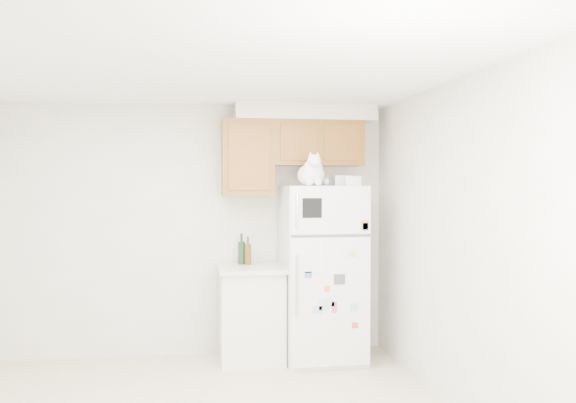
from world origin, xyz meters
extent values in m
cube|color=silver|center=(0.00, 2.00, 1.25)|extent=(3.80, 0.04, 2.50)
cube|color=silver|center=(0.00, -2.00, 1.25)|extent=(3.80, 0.04, 2.50)
cube|color=silver|center=(1.90, 0.00, 1.25)|extent=(0.04, 4.00, 2.50)
cube|color=white|center=(0.00, 0.00, 2.50)|extent=(3.80, 4.00, 0.04)
cube|color=brown|center=(1.20, 1.82, 2.12)|extent=(0.90, 0.33, 0.45)
cube|color=brown|center=(0.50, 1.82, 1.98)|extent=(0.50, 0.33, 0.75)
cube|color=silver|center=(1.07, 1.83, 2.42)|extent=(1.40, 0.37, 0.15)
cube|color=white|center=(1.21, 1.62, 0.85)|extent=(0.76, 0.72, 1.70)
cube|color=white|center=(1.21, 1.25, 1.48)|extent=(0.74, 0.03, 0.44)
cube|color=white|center=(1.21, 1.25, 0.64)|extent=(0.74, 0.03, 1.19)
cube|color=#59595B|center=(1.21, 1.25, 1.25)|extent=(0.74, 0.03, 0.02)
cylinder|color=silver|center=(0.89, 1.22, 1.47)|extent=(0.02, 0.02, 0.32)
cylinder|color=silver|center=(0.89, 1.22, 0.80)|extent=(0.02, 0.02, 0.55)
cube|color=black|center=(1.03, 1.23, 1.50)|extent=(0.18, 0.00, 0.18)
cube|color=white|center=(1.05, 1.23, 1.05)|extent=(0.22, 0.00, 0.28)
cube|color=#46474B|center=(1.29, 1.23, 0.84)|extent=(0.11, 0.00, 0.10)
cube|color=teal|center=(1.00, 1.23, 0.89)|extent=(0.07, 0.00, 0.06)
cube|color=#A0C4E2|center=(1.14, 1.23, 0.62)|extent=(0.09, 0.00, 0.10)
cube|color=#8AB5C4|center=(1.42, 1.23, 0.58)|extent=(0.07, 0.00, 0.07)
cube|color=orange|center=(1.17, 1.23, 0.76)|extent=(0.05, 0.00, 0.06)
cube|color=#8CA2C7|center=(1.08, 1.23, 0.57)|extent=(0.09, 0.00, 0.06)
cube|color=white|center=(1.43, 1.23, 1.58)|extent=(0.06, 0.00, 0.05)
cube|color=#DBC34D|center=(1.41, 1.23, 1.07)|extent=(0.06, 0.00, 0.05)
cube|color=#D33E34|center=(1.43, 1.23, 0.42)|extent=(0.06, 0.00, 0.06)
cube|color=white|center=(1.33, 1.23, 1.08)|extent=(0.07, 0.00, 0.06)
cube|color=white|center=(0.97, 1.23, 1.30)|extent=(0.05, 0.00, 0.07)
cube|color=#BF4C8C|center=(1.24, 1.23, 0.59)|extent=(0.05, 0.00, 0.11)
cube|color=silver|center=(1.21, 1.23, 0.65)|extent=(0.06, 0.00, 0.11)
cube|color=#2949A5|center=(1.53, 1.23, 1.33)|extent=(0.05, 0.00, 0.07)
cube|color=#BD843B|center=(1.52, 1.23, 1.34)|extent=(0.08, 0.00, 0.09)
cube|color=white|center=(0.52, 1.68, 0.44)|extent=(0.60, 0.60, 0.88)
cube|color=white|center=(0.52, 1.66, 0.90)|extent=(0.64, 0.64, 0.04)
ellipsoid|color=white|center=(1.06, 1.44, 1.80)|extent=(0.25, 0.34, 0.21)
ellipsoid|color=white|center=(1.06, 1.34, 1.85)|extent=(0.18, 0.15, 0.20)
sphere|color=white|center=(1.06, 1.29, 1.93)|extent=(0.12, 0.12, 0.12)
cone|color=white|center=(1.03, 1.29, 1.99)|extent=(0.04, 0.04, 0.05)
cone|color=white|center=(1.09, 1.29, 1.99)|extent=(0.04, 0.04, 0.05)
cone|color=#D88C8C|center=(1.03, 1.28, 1.98)|extent=(0.02, 0.02, 0.03)
cone|color=#D88C8C|center=(1.09, 1.28, 1.98)|extent=(0.02, 0.02, 0.03)
sphere|color=white|center=(1.06, 1.24, 1.91)|extent=(0.05, 0.05, 0.05)
sphere|color=white|center=(1.02, 1.31, 1.73)|extent=(0.07, 0.07, 0.07)
sphere|color=white|center=(1.10, 1.31, 1.73)|extent=(0.07, 0.07, 0.07)
cylinder|color=white|center=(1.17, 1.56, 1.73)|extent=(0.15, 0.21, 0.07)
cube|color=white|center=(1.44, 1.67, 1.75)|extent=(0.19, 0.15, 0.10)
cube|color=white|center=(1.48, 1.50, 1.74)|extent=(0.16, 0.13, 0.09)
camera|label=1|loc=(-0.05, -4.18, 1.72)|focal=38.00mm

